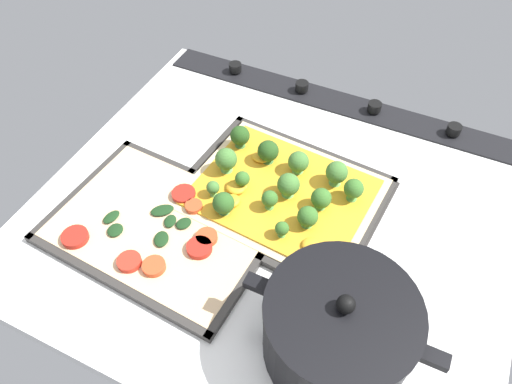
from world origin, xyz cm
name	(u,v)px	position (x,y,z in cm)	size (l,w,h in cm)	color
ground_plane	(275,215)	(0.00, 0.00, -1.50)	(80.42, 71.69, 3.00)	white
stove_control_panel	(337,101)	(0.00, -32.34, 0.55)	(77.20, 7.00, 2.60)	black
baking_tray_front	(279,196)	(0.49, -3.00, 0.37)	(36.17, 30.50, 1.30)	#33302D
broccoli_pizza	(279,187)	(0.79, -3.25, 2.31)	(33.57, 27.90, 6.19)	beige
baking_tray_back	(162,227)	(15.55, 11.74, 0.37)	(37.62, 28.48, 1.30)	#33302D
veggie_pizza_back	(161,226)	(15.44, 12.06, 1.09)	(35.06, 25.93, 1.90)	#DFB889
cooking_pot	(338,329)	(-17.34, 18.98, 5.81)	(27.03, 20.23, 13.93)	black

